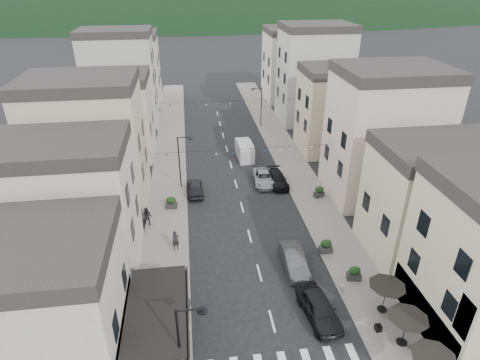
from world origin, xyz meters
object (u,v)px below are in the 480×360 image
object	(u,v)px
parked_car_a	(319,308)
parked_car_e	(195,188)
delivery_van	(245,150)
pedestrian_a	(176,240)
parked_car_b	(294,260)
parked_car_d	(278,179)
parked_car_c	(264,178)
pedestrian_b	(147,217)

from	to	relation	value
parked_car_a	parked_car_e	bearing A→B (deg)	105.95
delivery_van	pedestrian_a	xyz separation A→B (m)	(-8.54, -17.98, -0.06)
parked_car_a	delivery_van	distance (m)	26.85
delivery_van	parked_car_b	bearing A→B (deg)	-89.61
parked_car_d	pedestrian_a	world-z (taller)	pedestrian_a
parked_car_b	pedestrian_a	bearing A→B (deg)	159.30
parked_car_c	delivery_van	xyz separation A→B (m)	(-1.13, 7.00, 0.41)
parked_car_b	parked_car_e	bearing A→B (deg)	119.58
delivery_van	parked_car_c	bearing A→B (deg)	-82.75
parked_car_d	parked_car_c	bearing A→B (deg)	157.85
parked_car_a	pedestrian_a	bearing A→B (deg)	130.86
parked_car_a	pedestrian_a	size ratio (longest dim) A/B	2.69
delivery_van	pedestrian_b	size ratio (longest dim) A/B	2.43
parked_car_b	delivery_van	bearing A→B (deg)	92.37
parked_car_d	delivery_van	world-z (taller)	delivery_van
parked_car_b	pedestrian_a	xyz separation A→B (m)	(-9.41, 3.57, 0.25)
pedestrian_a	pedestrian_b	distance (m)	4.77
parked_car_b	parked_car_c	size ratio (longest dim) A/B	0.97
parked_car_b	parked_car_c	xyz separation A→B (m)	(0.27, 14.54, -0.10)
parked_car_d	parked_car_a	bearing A→B (deg)	-95.96
parked_car_b	parked_car_d	size ratio (longest dim) A/B	1.01
parked_car_d	pedestrian_b	xyz separation A→B (m)	(-13.80, -6.45, 0.41)
parked_car_a	parked_car_d	bearing A→B (deg)	78.88
parked_car_c	delivery_van	distance (m)	7.11
parked_car_a	parked_car_d	xyz separation A→B (m)	(1.34, 19.26, -0.16)
pedestrian_a	pedestrian_b	xyz separation A→B (m)	(-2.64, 3.97, 0.06)
parked_car_d	pedestrian_b	bearing A→B (deg)	-156.92
parked_car_c	pedestrian_b	distance (m)	14.17
pedestrian_b	parked_car_d	bearing A→B (deg)	35.74
parked_car_e	pedestrian_b	xyz separation A→B (m)	(-4.60, -5.62, 0.37)
parked_car_e	pedestrian_a	distance (m)	9.80
parked_car_a	parked_car_e	distance (m)	20.04
parked_car_a	pedestrian_b	size ratio (longest dim) A/B	2.53
parked_car_b	parked_car_c	bearing A→B (deg)	89.03
pedestrian_a	pedestrian_b	size ratio (longest dim) A/B	0.94
parked_car_a	parked_car_d	distance (m)	19.31
parked_car_b	delivery_van	world-z (taller)	delivery_van
parked_car_b	parked_car_d	xyz separation A→B (m)	(1.75, 13.99, -0.10)
parked_car_c	parked_car_b	bearing A→B (deg)	-87.89
pedestrian_b	parked_car_e	bearing A→B (deg)	61.37
parked_car_c	parked_car_e	bearing A→B (deg)	-166.70
parked_car_a	parked_car_c	xyz separation A→B (m)	(-0.15, 19.81, -0.16)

